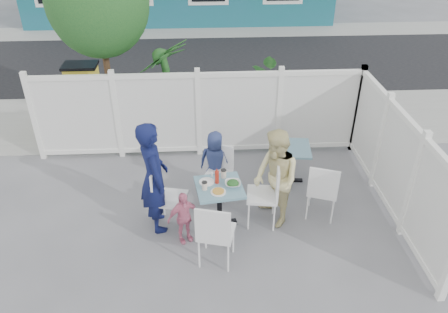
{
  "coord_description": "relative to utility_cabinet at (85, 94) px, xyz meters",
  "views": [
    {
      "loc": [
        0.16,
        -4.68,
        4.29
      ],
      "look_at": [
        0.46,
        0.74,
        0.93
      ],
      "focal_mm": 35.0,
      "sensor_mm": 36.0,
      "label": 1
    }
  ],
  "objects": [
    {
      "name": "ketchup_bottle",
      "position": [
        2.64,
        -3.57,
        0.2
      ],
      "size": [
        0.06,
        0.06,
        0.19
      ],
      "primitive_type": "cylinder",
      "color": "#AE2314",
      "rests_on": "main_table"
    },
    {
      "name": "salt_shaker",
      "position": [
        2.58,
        -3.39,
        0.14
      ],
      "size": [
        0.03,
        0.03,
        0.07
      ],
      "primitive_type": "cylinder",
      "color": "white",
      "rests_on": "main_table"
    },
    {
      "name": "plate_main",
      "position": [
        2.65,
        -3.8,
        0.11
      ],
      "size": [
        0.22,
        0.22,
        0.01
      ],
      "primitive_type": "cylinder",
      "color": "white",
      "rests_on": "main_table"
    },
    {
      "name": "pepper_shaker",
      "position": [
        2.64,
        -3.4,
        0.14
      ],
      "size": [
        0.03,
        0.03,
        0.07
      ],
      "primitive_type": "cylinder",
      "color": "black",
      "rests_on": "main_table"
    },
    {
      "name": "man",
      "position": [
        1.76,
        -3.62,
        0.26
      ],
      "size": [
        0.57,
        0.71,
        1.7
      ],
      "primitive_type": "imported",
      "rotation": [
        0.0,
        0.0,
        1.86
      ],
      "color": "#0E1440",
      "rests_on": "ground"
    },
    {
      "name": "chair_near",
      "position": [
        2.58,
        -4.47,
        -0.01
      ],
      "size": [
        0.55,
        0.53,
        0.99
      ],
      "rotation": [
        0.0,
        0.0,
        -0.26
      ],
      "color": "white",
      "rests_on": "ground"
    },
    {
      "name": "chair_right",
      "position": [
        3.38,
        -3.64,
        -0.0
      ],
      "size": [
        0.5,
        0.51,
        1.0
      ],
      "rotation": [
        0.0,
        0.0,
        1.44
      ],
      "color": "white",
      "rests_on": "ground"
    },
    {
      "name": "spare_table",
      "position": [
        3.9,
        -2.6,
        -0.07
      ],
      "size": [
        0.7,
        0.7,
        0.67
      ],
      "rotation": [
        0.0,
        0.0,
        -0.12
      ],
      "color": "teal",
      "rests_on": "ground"
    },
    {
      "name": "utility_cabinet",
      "position": [
        0.0,
        0.0,
        0.0
      ],
      "size": [
        0.63,
        0.46,
        1.17
      ],
      "primitive_type": "cube",
      "rotation": [
        0.0,
        0.0,
        0.01
      ],
      "color": "yellow",
      "rests_on": "ground"
    },
    {
      "name": "chair_spare",
      "position": [
        4.19,
        -3.6,
        -0.03
      ],
      "size": [
        0.55,
        0.54,
        0.95
      ],
      "rotation": [
        0.0,
        0.0,
        -0.35
      ],
      "color": "white",
      "rests_on": "ground"
    },
    {
      "name": "fence_back",
      "position": [
        2.4,
        -1.6,
        0.2
      ],
      "size": [
        5.86,
        0.08,
        1.6
      ],
      "color": "white",
      "rests_on": "ground"
    },
    {
      "name": "coffee_cup_a",
      "position": [
        2.46,
        -3.72,
        0.16
      ],
      "size": [
        0.08,
        0.08,
        0.11
      ],
      "primitive_type": "cylinder",
      "color": "beige",
      "rests_on": "main_table"
    },
    {
      "name": "fence_right",
      "position": [
        5.3,
        -3.4,
        0.2
      ],
      "size": [
        0.08,
        3.66,
        1.6
      ],
      "rotation": [
        0.0,
        0.0,
        1.57
      ],
      "color": "white",
      "rests_on": "ground"
    },
    {
      "name": "tree",
      "position": [
        0.7,
        -0.7,
        2.01
      ],
      "size": [
        1.8,
        1.62,
        3.59
      ],
      "color": "#382316",
      "rests_on": "ground"
    },
    {
      "name": "near_sidewalk",
      "position": [
        2.3,
        -0.2,
        -0.58
      ],
      "size": [
        24.0,
        2.6,
        0.01
      ],
      "primitive_type": "cube",
      "color": "gray",
      "rests_on": "ground"
    },
    {
      "name": "toddler",
      "position": [
        2.16,
        -3.97,
        -0.18
      ],
      "size": [
        0.52,
        0.39,
        0.82
      ],
      "primitive_type": "imported",
      "rotation": [
        0.0,
        0.0,
        0.46
      ],
      "color": "pink",
      "rests_on": "ground"
    },
    {
      "name": "main_table",
      "position": [
        2.67,
        -3.66,
        -0.05
      ],
      "size": [
        0.74,
        0.74,
        0.69
      ],
      "rotation": [
        0.0,
        0.0,
        0.14
      ],
      "color": "teal",
      "rests_on": "ground"
    },
    {
      "name": "coffee_cup_b",
      "position": [
        2.75,
        -3.44,
        0.16
      ],
      "size": [
        0.08,
        0.08,
        0.12
      ],
      "primitive_type": "cylinder",
      "color": "beige",
      "rests_on": "main_table"
    },
    {
      "name": "potted_shrub_a",
      "position": [
        1.82,
        -0.9,
        0.4
      ],
      "size": [
        1.47,
        1.47,
        1.96
      ],
      "primitive_type": "imported",
      "rotation": [
        0.0,
        0.0,
        4.26
      ],
      "color": "#17471D",
      "rests_on": "ground"
    },
    {
      "name": "chair_left",
      "position": [
        1.9,
        -3.6,
        -0.02
      ],
      "size": [
        0.51,
        0.52,
        0.98
      ],
      "rotation": [
        0.0,
        0.0,
        -1.78
      ],
      "color": "white",
      "rests_on": "ground"
    },
    {
      "name": "ground",
      "position": [
        2.3,
        -4.0,
        -0.59
      ],
      "size": [
        80.0,
        80.0,
        0.0
      ],
      "primitive_type": "plane",
      "color": "slate"
    },
    {
      "name": "street",
      "position": [
        2.3,
        3.5,
        -0.58
      ],
      "size": [
        24.0,
        5.0,
        0.01
      ],
      "primitive_type": "cube",
      "color": "black",
      "rests_on": "ground"
    },
    {
      "name": "far_sidewalk",
      "position": [
        2.3,
        6.6,
        -0.58
      ],
      "size": [
        24.0,
        1.6,
        0.01
      ],
      "primitive_type": "cube",
      "color": "gray",
      "rests_on": "ground"
    },
    {
      "name": "salad_bowl",
      "position": [
        2.87,
        -3.65,
        0.13
      ],
      "size": [
        0.22,
        0.22,
        0.05
      ],
      "primitive_type": "imported",
      "color": "white",
      "rests_on": "main_table"
    },
    {
      "name": "potted_shrub_b",
      "position": [
        4.14,
        -1.0,
        0.17
      ],
      "size": [
        1.78,
        1.79,
        1.5
      ],
      "primitive_type": "imported",
      "rotation": [
        0.0,
        0.0,
        3.97
      ],
      "color": "#17471D",
      "rests_on": "ground"
    },
    {
      "name": "boy",
      "position": [
        2.65,
        -2.75,
        -0.06
      ],
      "size": [
        0.58,
        0.45,
        1.05
      ],
      "primitive_type": "imported",
      "rotation": [
        0.0,
        0.0,
        2.89
      ],
      "color": "navy",
      "rests_on": "ground"
    },
    {
      "name": "plate_side",
      "position": [
        2.5,
        -3.55,
        0.11
      ],
      "size": [
        0.22,
        0.22,
        0.02
      ],
      "primitive_type": "cylinder",
      "color": "white",
      "rests_on": "main_table"
    },
    {
      "name": "chair_back",
      "position": [
        2.72,
        -2.86,
        -0.09
      ],
      "size": [
        0.5,
        0.49,
        0.84
      ],
      "rotation": [
        0.0,
        0.0,
        2.74
      ],
      "color": "white",
      "rests_on": "ground"
    },
    {
      "name": "woman",
      "position": [
        3.48,
        -3.61,
        0.17
      ],
      "size": [
        0.78,
        0.88,
        1.5
      ],
      "primitive_type": "imported",
      "rotation": [
        0.0,
        0.0,
        -1.22
      ],
      "color": "gold",
      "rests_on": "ground"
    }
  ]
}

